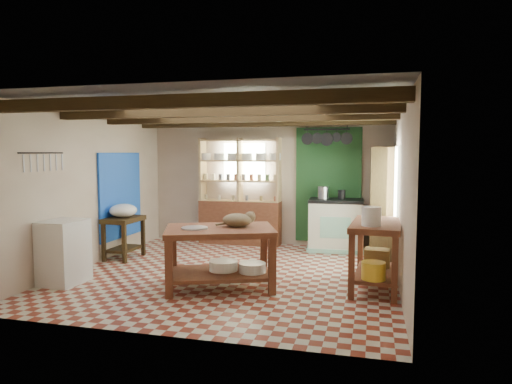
% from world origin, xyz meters
% --- Properties ---
extents(floor, '(5.00, 5.00, 0.02)m').
position_xyz_m(floor, '(0.00, 0.00, -0.01)').
color(floor, maroon).
rests_on(floor, ground).
extents(ceiling, '(5.00, 5.00, 0.02)m').
position_xyz_m(ceiling, '(0.00, 0.00, 2.60)').
color(ceiling, '#454549').
rests_on(ceiling, wall_back).
extents(wall_back, '(5.00, 0.04, 2.60)m').
position_xyz_m(wall_back, '(0.00, 2.50, 1.30)').
color(wall_back, beige).
rests_on(wall_back, floor).
extents(wall_front, '(5.00, 0.04, 2.60)m').
position_xyz_m(wall_front, '(0.00, -2.50, 1.30)').
color(wall_front, beige).
rests_on(wall_front, floor).
extents(wall_left, '(0.04, 5.00, 2.60)m').
position_xyz_m(wall_left, '(-2.50, 0.00, 1.30)').
color(wall_left, beige).
rests_on(wall_left, floor).
extents(wall_right, '(0.04, 5.00, 2.60)m').
position_xyz_m(wall_right, '(2.50, 0.00, 1.30)').
color(wall_right, beige).
rests_on(wall_right, floor).
extents(ceiling_beams, '(5.00, 3.80, 0.15)m').
position_xyz_m(ceiling_beams, '(0.00, 0.00, 2.48)').
color(ceiling_beams, '#352612').
rests_on(ceiling_beams, ceiling).
extents(blue_wall_patch, '(0.04, 1.40, 1.60)m').
position_xyz_m(blue_wall_patch, '(-2.47, 0.90, 1.10)').
color(blue_wall_patch, blue).
rests_on(blue_wall_patch, wall_left).
extents(green_wall_patch, '(1.30, 0.04, 2.30)m').
position_xyz_m(green_wall_patch, '(1.25, 2.47, 1.25)').
color(green_wall_patch, '#1D4A22').
rests_on(green_wall_patch, wall_back).
extents(window_back, '(0.90, 0.02, 0.80)m').
position_xyz_m(window_back, '(-0.50, 2.48, 1.70)').
color(window_back, beige).
rests_on(window_back, wall_back).
extents(window_right, '(0.02, 1.30, 1.20)m').
position_xyz_m(window_right, '(2.48, 1.00, 1.40)').
color(window_right, beige).
rests_on(window_right, wall_right).
extents(utensil_rail, '(0.06, 0.90, 0.28)m').
position_xyz_m(utensil_rail, '(-2.44, -1.20, 1.78)').
color(utensil_rail, black).
rests_on(utensil_rail, wall_left).
extents(pot_rack, '(0.86, 0.12, 0.36)m').
position_xyz_m(pot_rack, '(1.25, 2.05, 2.18)').
color(pot_rack, black).
rests_on(pot_rack, ceiling).
extents(shelving_unit, '(1.70, 0.34, 2.20)m').
position_xyz_m(shelving_unit, '(-0.55, 2.31, 1.10)').
color(shelving_unit, tan).
rests_on(shelving_unit, floor).
extents(tall_rack, '(0.40, 0.86, 2.00)m').
position_xyz_m(tall_rack, '(2.28, 1.80, 1.00)').
color(tall_rack, '#352612').
rests_on(tall_rack, floor).
extents(work_table, '(1.76, 1.47, 0.85)m').
position_xyz_m(work_table, '(0.04, -0.71, 0.43)').
color(work_table, brown).
rests_on(work_table, floor).
extents(stove, '(1.06, 0.74, 1.01)m').
position_xyz_m(stove, '(1.44, 2.15, 0.50)').
color(stove, beige).
rests_on(stove, floor).
extents(prep_table, '(0.52, 0.75, 0.75)m').
position_xyz_m(prep_table, '(-2.20, 0.52, 0.37)').
color(prep_table, '#352612').
rests_on(prep_table, floor).
extents(white_cabinet, '(0.54, 0.64, 0.93)m').
position_xyz_m(white_cabinet, '(-2.22, -1.09, 0.46)').
color(white_cabinet, white).
rests_on(white_cabinet, floor).
extents(right_counter, '(0.74, 1.35, 0.94)m').
position_xyz_m(right_counter, '(2.18, -0.22, 0.47)').
color(right_counter, brown).
rests_on(right_counter, floor).
extents(cat, '(0.53, 0.50, 0.19)m').
position_xyz_m(cat, '(0.26, -0.57, 0.95)').
color(cat, '#8A7450').
rests_on(cat, work_table).
extents(steel_tray, '(0.47, 0.47, 0.02)m').
position_xyz_m(steel_tray, '(-0.26, -0.88, 0.86)').
color(steel_tray, '#B9B8C0').
rests_on(steel_tray, work_table).
extents(basin_large, '(0.52, 0.52, 0.14)m').
position_xyz_m(basin_large, '(0.07, -0.64, 0.30)').
color(basin_large, white).
rests_on(basin_large, work_table).
extents(basin_small, '(0.49, 0.49, 0.13)m').
position_xyz_m(basin_small, '(0.50, -0.64, 0.29)').
color(basin_small, white).
rests_on(basin_small, work_table).
extents(kettle_left, '(0.22, 0.22, 0.24)m').
position_xyz_m(kettle_left, '(1.19, 2.14, 1.13)').
color(kettle_left, '#B9B8C0').
rests_on(kettle_left, stove).
extents(kettle_right, '(0.15, 0.15, 0.18)m').
position_xyz_m(kettle_right, '(1.54, 2.15, 1.10)').
color(kettle_right, black).
rests_on(kettle_right, stove).
extents(enamel_bowl, '(0.49, 0.49, 0.24)m').
position_xyz_m(enamel_bowl, '(-2.20, 0.52, 0.87)').
color(enamel_bowl, white).
rests_on(enamel_bowl, prep_table).
extents(white_bucket, '(0.27, 0.27, 0.25)m').
position_xyz_m(white_bucket, '(2.11, -0.56, 1.07)').
color(white_bucket, white).
rests_on(white_bucket, right_counter).
extents(wicker_basket, '(0.37, 0.31, 0.25)m').
position_xyz_m(wicker_basket, '(2.20, 0.08, 0.37)').
color(wicker_basket, olive).
rests_on(wicker_basket, right_counter).
extents(yellow_tub, '(0.33, 0.33, 0.23)m').
position_xyz_m(yellow_tub, '(2.15, -0.67, 0.36)').
color(yellow_tub, yellow).
rests_on(yellow_tub, right_counter).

